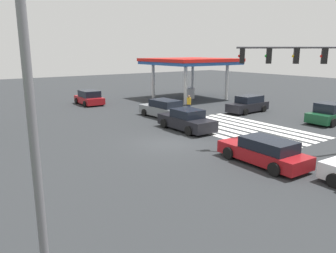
{
  "coord_description": "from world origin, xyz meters",
  "views": [
    {
      "loc": [
        -16.03,
        11.59,
        5.68
      ],
      "look_at": [
        0.0,
        0.0,
        1.12
      ],
      "focal_mm": 35.0,
      "sensor_mm": 36.0,
      "label": 1
    }
  ],
  "objects": [
    {
      "name": "car_4",
      "position": [
        4.38,
        -12.54,
        0.75
      ],
      "size": [
        2.11,
        4.49,
        1.58
      ],
      "rotation": [
        0.0,
        0.0,
        1.62
      ],
      "color": "black",
      "rests_on": "ground_plane"
    },
    {
      "name": "car_1",
      "position": [
        17.6,
        -2.16,
        0.73
      ],
      "size": [
        4.22,
        2.26,
        1.54
      ],
      "rotation": [
        0.0,
        0.0,
        -0.02
      ],
      "color": "maroon",
      "rests_on": "ground_plane"
    },
    {
      "name": "traffic_signal_mast",
      "position": [
        -5.74,
        -5.74,
        4.68
      ],
      "size": [
        4.95,
        4.95,
        6.13
      ],
      "rotation": [
        0.0,
        0.0,
        0.79
      ],
      "color": "#47474C",
      "rests_on": "ground_plane"
    },
    {
      "name": "car_2",
      "position": [
        7.2,
        -4.7,
        0.74
      ],
      "size": [
        4.69,
        2.38,
        1.56
      ],
      "rotation": [
        0.0,
        0.0,
        0.06
      ],
      "color": "gray",
      "rests_on": "ground_plane"
    },
    {
      "name": "gas_station_canopy",
      "position": [
        14.7,
        -13.83,
        4.34
      ],
      "size": [
        9.19,
        9.19,
        4.84
      ],
      "color": "#23519E",
      "rests_on": "ground_plane"
    },
    {
      "name": "ground_plane",
      "position": [
        0.0,
        0.0,
        0.0
      ],
      "size": [
        118.06,
        118.06,
        0.0
      ],
      "primitive_type": "plane",
      "color": "#2B2D30"
    },
    {
      "name": "car_0",
      "position": [
        -5.93,
        -1.79,
        0.66
      ],
      "size": [
        4.88,
        2.19,
        1.38
      ],
      "rotation": [
        0.0,
        0.0,
        -0.03
      ],
      "color": "maroon",
      "rests_on": "ground_plane"
    },
    {
      "name": "car_6",
      "position": [
        -2.71,
        -14.1,
        0.75
      ],
      "size": [
        2.21,
        4.3,
        1.65
      ],
      "rotation": [
        0.0,
        0.0,
        -1.56
      ],
      "color": "#144728",
      "rests_on": "ground_plane"
    },
    {
      "name": "street_light_pole_b",
      "position": [
        -10.23,
        10.27,
        4.81
      ],
      "size": [
        0.8,
        0.36,
        8.03
      ],
      "color": "slate",
      "rests_on": "ground_plane"
    },
    {
      "name": "pedestrian",
      "position": [
        7.43,
        -7.8,
        0.92
      ],
      "size": [
        0.41,
        0.41,
        1.66
      ],
      "rotation": [
        0.0,
        0.0,
        2.33
      ],
      "color": "#232842",
      "rests_on": "ground_plane"
    },
    {
      "name": "crosswalk_markings",
      "position": [
        0.0,
        -6.82,
        0.0
      ],
      "size": [
        10.9,
        6.3,
        0.01
      ],
      "rotation": [
        0.0,
        0.0,
        1.57
      ],
      "color": "silver",
      "rests_on": "ground_plane"
    },
    {
      "name": "car_3",
      "position": [
        2.21,
        -3.28,
        0.72
      ],
      "size": [
        4.79,
        2.18,
        1.57
      ],
      "rotation": [
        0.0,
        0.0,
        -0.01
      ],
      "color": "black",
      "rests_on": "ground_plane"
    }
  ]
}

